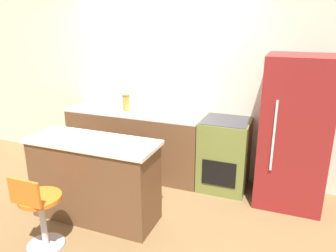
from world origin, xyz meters
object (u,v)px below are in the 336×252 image
oven_range (224,154)px  stool_chair (40,212)px  kettle (104,102)px  mixing_bowl (147,109)px  refrigerator (294,132)px

oven_range → stool_chair: oven_range is taller
kettle → mixing_bowl: 0.68m
refrigerator → mixing_bowl: size_ratio=7.62×
refrigerator → stool_chair: size_ratio=2.21×
refrigerator → kettle: 2.59m
mixing_bowl → stool_chair: bearing=-98.9°
stool_chair → mixing_bowl: size_ratio=3.45×
oven_range → mixing_bowl: bearing=-179.1°
kettle → mixing_bowl: (0.68, 0.00, -0.04)m
refrigerator → oven_range: bearing=176.3°
stool_chair → mixing_bowl: (0.29, 1.85, 0.58)m
kettle → mixing_bowl: size_ratio=0.85×
refrigerator → stool_chair: bearing=-140.3°
stool_chair → oven_range: bearing=53.7°
refrigerator → mixing_bowl: refrigerator is taller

